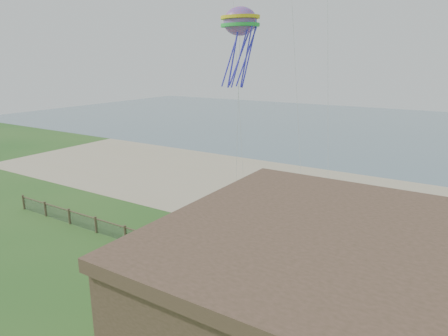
{
  "coord_description": "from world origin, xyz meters",
  "views": [
    {
      "loc": [
        13.33,
        -11.89,
        12.23
      ],
      "look_at": [
        0.81,
        8.0,
        5.87
      ],
      "focal_mm": 32.0,
      "sensor_mm": 36.0,
      "label": 1
    }
  ],
  "objects": [
    {
      "name": "ground",
      "position": [
        0.0,
        0.0,
        0.0
      ],
      "size": [
        160.0,
        160.0,
        0.0
      ],
      "primitive_type": "plane",
      "color": "#265C1F",
      "rests_on": "ground"
    },
    {
      "name": "sand_beach",
      "position": [
        0.0,
        22.0,
        0.0
      ],
      "size": [
        72.0,
        20.0,
        0.02
      ],
      "primitive_type": "cube",
      "color": "tan",
      "rests_on": "ground"
    },
    {
      "name": "ocean",
      "position": [
        0.0,
        66.0,
        0.0
      ],
      "size": [
        160.0,
        68.0,
        0.02
      ],
      "primitive_type": "cube",
      "color": "slate",
      "rests_on": "ground"
    },
    {
      "name": "chainlink_fence",
      "position": [
        0.0,
        6.0,
        0.55
      ],
      "size": [
        36.2,
        0.2,
        1.25
      ],
      "primitive_type": null,
      "color": "#4B3E2A",
      "rests_on": "ground"
    },
    {
      "name": "picnic_table",
      "position": [
        8.58,
        3.23,
        0.33
      ],
      "size": [
        1.66,
        1.33,
        0.65
      ],
      "primitive_type": null,
      "rotation": [
        0.0,
        0.0,
        0.11
      ],
      "color": "brown",
      "rests_on": "ground"
    },
    {
      "name": "octopus_kite",
      "position": [
        -1.8,
        14.29,
        13.32
      ],
      "size": [
        3.63,
        3.17,
        6.24
      ],
      "primitive_type": null,
      "rotation": [
        0.0,
        0.0,
        -0.41
      ],
      "color": "#F6265F"
    }
  ]
}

